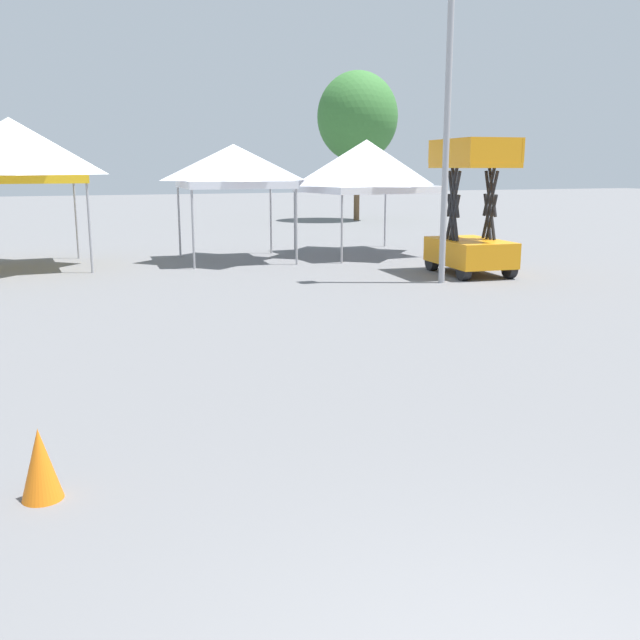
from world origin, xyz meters
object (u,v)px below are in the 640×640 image
light_pole_near_lift (449,69)px  tree_behind_tents_center (357,117)px  traffic_cone_lot_center (40,464)px  canopy_tent_behind_center (366,166)px  canopy_tent_behind_left (11,150)px  scissor_lift (471,232)px  canopy_tent_far_right (234,166)px

light_pole_near_lift → tree_behind_tents_center: size_ratio=1.14×
tree_behind_tents_center → traffic_cone_lot_center: tree_behind_tents_center is taller
light_pole_near_lift → canopy_tent_behind_center: bearing=81.6°
traffic_cone_lot_center → light_pole_near_lift: bearing=43.2°
canopy_tent_behind_left → tree_behind_tents_center: bearing=38.8°
scissor_lift → light_pole_near_lift: light_pole_near_lift is taller
scissor_lift → tree_behind_tents_center: 18.85m
canopy_tent_far_right → tree_behind_tents_center: size_ratio=0.45×
light_pole_near_lift → scissor_lift: bearing=33.8°
canopy_tent_behind_left → traffic_cone_lot_center: 14.54m
canopy_tent_behind_left → canopy_tent_behind_center: bearing=-3.1°
traffic_cone_lot_center → canopy_tent_far_right: bearing=68.3°
tree_behind_tents_center → traffic_cone_lot_center: size_ratio=12.22×
canopy_tent_behind_left → traffic_cone_lot_center: size_ratio=6.51×
canopy_tent_behind_center → traffic_cone_lot_center: size_ratio=6.11×
canopy_tent_behind_left → scissor_lift: canopy_tent_behind_left is taller
light_pole_near_lift → traffic_cone_lot_center: light_pole_near_lift is taller
scissor_lift → light_pole_near_lift: bearing=-146.2°
light_pole_near_lift → traffic_cone_lot_center: 12.63m
canopy_tent_far_right → light_pole_near_lift: light_pole_near_lift is taller
light_pole_near_lift → tree_behind_tents_center: bearing=70.4°
canopy_tent_far_right → traffic_cone_lot_center: canopy_tent_far_right is taller
light_pole_near_lift → tree_behind_tents_center: light_pole_near_lift is taller
canopy_tent_far_right → canopy_tent_behind_left: bearing=174.4°
canopy_tent_far_right → traffic_cone_lot_center: bearing=-111.7°
canopy_tent_far_right → light_pole_near_lift: size_ratio=0.39×
canopy_tent_behind_center → scissor_lift: bearing=-83.9°
scissor_lift → canopy_tent_behind_center: bearing=96.1°
canopy_tent_behind_center → light_pole_near_lift: light_pole_near_lift is taller
canopy_tent_far_right → scissor_lift: bearing=-46.2°
tree_behind_tents_center → scissor_lift: bearing=-106.7°
canopy_tent_behind_center → light_pole_near_lift: 6.04m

